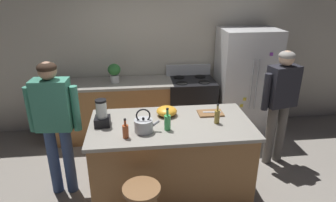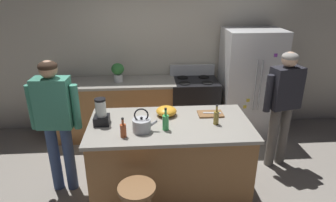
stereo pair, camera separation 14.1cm
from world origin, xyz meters
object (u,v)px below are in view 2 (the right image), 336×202
(bar_stool, at_px, (137,200))
(bottle_soda, at_px, (166,122))
(kitchen_island, at_px, (170,159))
(tea_kettle, at_px, (142,125))
(potted_plant, at_px, (118,71))
(blender_appliance, at_px, (101,114))
(bottle_vinegar, at_px, (216,117))
(cutting_board, at_px, (210,114))
(person_by_island_left, at_px, (55,116))
(mixing_bowl, at_px, (166,111))
(refrigerator, at_px, (249,84))
(person_by_sink_right, at_px, (284,100))
(stove_range, at_px, (194,107))
(bottle_cooking_sauce, at_px, (123,130))
(chef_knife, at_px, (212,113))

(bar_stool, xyz_separation_m, bottle_soda, (0.31, 0.60, 0.52))
(kitchen_island, bearing_deg, tea_kettle, -151.70)
(potted_plant, relative_size, tea_kettle, 1.09)
(blender_appliance, height_order, bottle_vinegar, blender_appliance)
(bottle_vinegar, xyz_separation_m, cutting_board, (-0.01, 0.25, -0.08))
(person_by_island_left, distance_m, mixing_bowl, 1.29)
(refrigerator, bearing_deg, person_by_sink_right, -82.63)
(blender_appliance, bearing_deg, mixing_bowl, 13.72)
(potted_plant, bearing_deg, person_by_sink_right, -24.67)
(stove_range, relative_size, person_by_island_left, 0.68)
(bar_stool, height_order, bottle_cooking_sauce, bottle_cooking_sauce)
(blender_appliance, bearing_deg, bottle_soda, -14.71)
(stove_range, relative_size, bottle_soda, 4.43)
(blender_appliance, bearing_deg, chef_knife, 7.14)
(bar_stool, xyz_separation_m, tea_kettle, (0.05, 0.59, 0.50))
(person_by_sink_right, relative_size, mixing_bowl, 6.64)
(bottle_cooking_sauce, xyz_separation_m, tea_kettle, (0.19, 0.11, 0.00))
(person_by_island_left, distance_m, potted_plant, 1.51)
(person_by_island_left, distance_m, person_by_sink_right, 2.89)
(potted_plant, bearing_deg, blender_appliance, -92.19)
(stove_range, bearing_deg, blender_appliance, -130.78)
(mixing_bowl, bearing_deg, person_by_island_left, -178.14)
(bar_stool, height_order, potted_plant, potted_plant)
(refrigerator, relative_size, cutting_board, 5.89)
(blender_appliance, height_order, bottle_cooking_sauce, blender_appliance)
(mixing_bowl, bearing_deg, blender_appliance, -166.28)
(kitchen_island, distance_m, potted_plant, 1.82)
(person_by_sink_right, height_order, cutting_board, person_by_sink_right)
(stove_range, xyz_separation_m, mixing_bowl, (-0.55, -1.31, 0.52))
(potted_plant, relative_size, bottle_soda, 1.17)
(person_by_island_left, xyz_separation_m, bottle_soda, (1.26, -0.33, 0.04))
(mixing_bowl, bearing_deg, chef_knife, -1.96)
(bottle_soda, height_order, chef_knife, bottle_soda)
(mixing_bowl, bearing_deg, bottle_vinegar, -26.50)
(bottle_soda, bearing_deg, tea_kettle, -176.80)
(person_by_sink_right, bearing_deg, cutting_board, -163.20)
(person_by_sink_right, bearing_deg, bar_stool, -146.70)
(cutting_board, bearing_deg, bottle_vinegar, -87.64)
(mixing_bowl, bearing_deg, stove_range, 67.39)
(bottle_cooking_sauce, height_order, mixing_bowl, bottle_cooking_sauce)
(potted_plant, xyz_separation_m, bottle_soda, (0.65, -1.71, -0.08))
(tea_kettle, bearing_deg, person_by_island_left, 161.28)
(person_by_sink_right, height_order, potted_plant, person_by_sink_right)
(person_by_island_left, height_order, bar_stool, person_by_island_left)
(kitchen_island, bearing_deg, refrigerator, 46.41)
(refrigerator, bearing_deg, stove_range, 178.45)
(person_by_island_left, relative_size, bar_stool, 2.45)
(person_by_island_left, xyz_separation_m, bottle_vinegar, (1.84, -0.23, 0.03))
(kitchen_island, relative_size, stove_range, 1.63)
(person_by_island_left, bearing_deg, bottle_cooking_sauce, -29.06)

